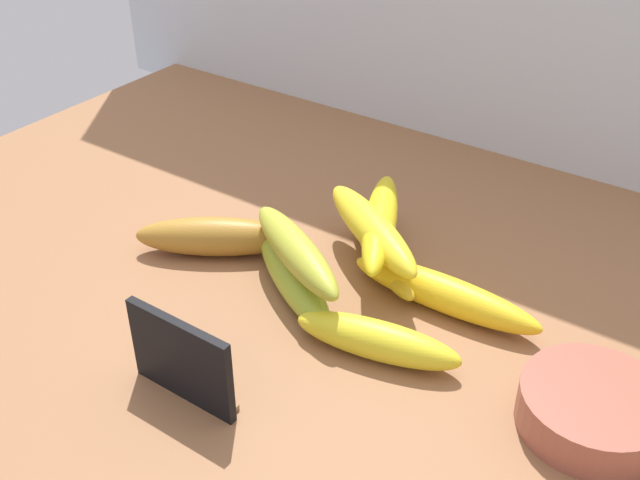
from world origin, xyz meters
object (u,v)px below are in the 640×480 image
object	(u,v)px
fruit_bowl	(593,409)
banana_7	(372,229)
banana_2	(294,281)
banana_6	(380,222)
banana_3	(444,293)
banana_4	(377,340)
banana_1	(215,237)
banana_0	(382,253)
banana_5	(296,250)
chalkboard_sign	(182,362)

from	to	relation	value
fruit_bowl	banana_7	distance (cm)	28.28
banana_2	banana_6	bearing A→B (deg)	68.68
banana_3	banana_4	size ratio (longest dim) A/B	1.28
banana_3	banana_7	xyz separation A→B (cm)	(-9.51, 1.53, 3.38)
banana_1	banana_4	bearing A→B (deg)	-10.36
banana_1	banana_4	xyz separation A→B (cm)	(23.47, -4.29, -0.31)
banana_0	fruit_bowl	bearing A→B (deg)	-20.76
banana_2	banana_6	world-z (taller)	banana_6
fruit_bowl	banana_5	bearing A→B (deg)	179.08
banana_2	banana_5	xyz separation A→B (cm)	(0.12, 0.28, 3.65)
banana_5	banana_6	xyz separation A→B (cm)	(3.86, 9.91, -0.38)
banana_1	banana_2	xyz separation A→B (cm)	(11.74, -1.26, -0.35)
banana_7	banana_2	bearing A→B (deg)	-116.01
banana_0	banana_1	bearing A→B (deg)	-152.90
banana_1	banana_3	size ratio (longest dim) A/B	0.86
chalkboard_sign	banana_3	bearing A→B (deg)	61.52
banana_3	banana_6	size ratio (longest dim) A/B	1.05
fruit_bowl	banana_7	xyz separation A→B (cm)	(-26.74, 8.54, 3.42)
fruit_bowl	banana_2	bearing A→B (deg)	179.61
banana_7	banana_3	bearing A→B (deg)	-9.13
banana_2	banana_5	bearing A→B (deg)	67.49
banana_3	banana_7	bearing A→B (deg)	170.87
banana_3	banana_4	distance (cm)	10.00
banana_3	chalkboard_sign	bearing A→B (deg)	-118.48
fruit_bowl	banana_6	world-z (taller)	banana_6
banana_5	banana_0	bearing A→B (deg)	63.90
banana_0	chalkboard_sign	bearing A→B (deg)	-98.58
fruit_bowl	banana_7	world-z (taller)	banana_7
banana_0	banana_2	world-z (taller)	banana_2
banana_0	banana_3	bearing A→B (deg)	-18.02
banana_0	banana_1	world-z (taller)	banana_1
fruit_bowl	banana_1	bearing A→B (deg)	178.02
fruit_bowl	banana_5	distance (cm)	30.91
banana_1	banana_3	distance (cm)	25.91
fruit_bowl	banana_2	world-z (taller)	same
banana_4	banana_7	xyz separation A→B (cm)	(-7.67, 11.36, 3.38)
banana_2	banana_0	bearing A→B (deg)	64.00
banana_2	banana_5	distance (cm)	3.66
fruit_bowl	banana_1	size ratio (longest dim) A/B	0.70
fruit_bowl	banana_5	size ratio (longest dim) A/B	0.70
banana_2	banana_4	size ratio (longest dim) A/B	1.11
chalkboard_sign	banana_5	world-z (taller)	chalkboard_sign
banana_0	banana_5	world-z (taller)	banana_5
fruit_bowl	banana_4	xyz separation A→B (cm)	(-19.07, -2.82, 0.05)
banana_4	banana_5	world-z (taller)	banana_5
chalkboard_sign	fruit_bowl	size ratio (longest dim) A/B	0.89
banana_2	banana_6	size ratio (longest dim) A/B	0.90
chalkboard_sign	banana_6	xyz separation A→B (cm)	(3.27, 27.11, 1.25)
fruit_bowl	banana_4	size ratio (longest dim) A/B	0.77
banana_4	banana_7	bearing A→B (deg)	124.04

